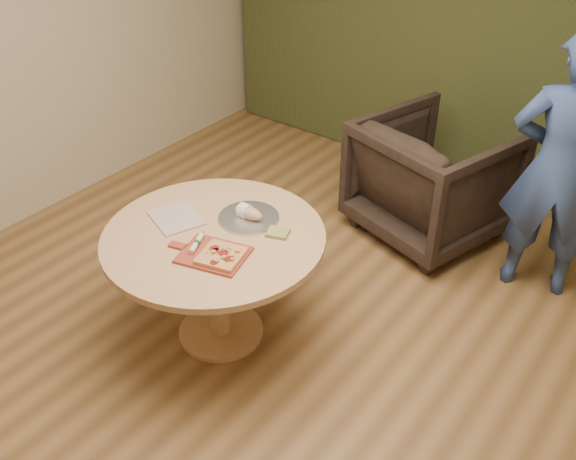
# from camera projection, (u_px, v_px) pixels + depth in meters

# --- Properties ---
(room_shell) EXTENTS (5.04, 6.04, 2.84)m
(room_shell) POSITION_uv_depth(u_px,v_px,m) (242.00, 161.00, 2.94)
(room_shell) COLOR olive
(room_shell) RESTS_ON ground
(curtain) EXTENTS (4.80, 0.14, 2.78)m
(curtain) POSITION_uv_depth(u_px,v_px,m) (489.00, 16.00, 4.86)
(curtain) COLOR #2E3618
(curtain) RESTS_ON ground
(pedestal_table) EXTENTS (1.26, 1.26, 0.75)m
(pedestal_table) POSITION_uv_depth(u_px,v_px,m) (215.00, 255.00, 3.68)
(pedestal_table) COLOR tan
(pedestal_table) RESTS_ON ground
(pizza_paddle) EXTENTS (0.47, 0.36, 0.01)m
(pizza_paddle) POSITION_uv_depth(u_px,v_px,m) (212.00, 254.00, 3.43)
(pizza_paddle) COLOR #9B3927
(pizza_paddle) RESTS_ON pedestal_table
(flatbread_pizza) EXTENTS (0.27, 0.27, 0.04)m
(flatbread_pizza) POSITION_uv_depth(u_px,v_px,m) (221.00, 256.00, 3.39)
(flatbread_pizza) COLOR tan
(flatbread_pizza) RESTS_ON pizza_paddle
(cutlery_roll) EXTENTS (0.10, 0.19, 0.03)m
(cutlery_roll) POSITION_uv_depth(u_px,v_px,m) (197.00, 243.00, 3.48)
(cutlery_roll) COLOR beige
(cutlery_roll) RESTS_ON pizza_paddle
(newspaper) EXTENTS (0.37, 0.34, 0.01)m
(newspaper) POSITION_uv_depth(u_px,v_px,m) (176.00, 218.00, 3.73)
(newspaper) COLOR silver
(newspaper) RESTS_ON pedestal_table
(serving_tray) EXTENTS (0.36, 0.36, 0.02)m
(serving_tray) POSITION_uv_depth(u_px,v_px,m) (249.00, 218.00, 3.73)
(serving_tray) COLOR silver
(serving_tray) RESTS_ON pedestal_table
(bread_roll) EXTENTS (0.19, 0.09, 0.09)m
(bread_roll) POSITION_uv_depth(u_px,v_px,m) (247.00, 212.00, 3.71)
(bread_roll) COLOR tan
(bread_roll) RESTS_ON serving_tray
(green_packet) EXTENTS (0.15, 0.13, 0.02)m
(green_packet) POSITION_uv_depth(u_px,v_px,m) (278.00, 233.00, 3.59)
(green_packet) COLOR olive
(green_packet) RESTS_ON pedestal_table
(armchair) EXTENTS (1.18, 1.14, 0.99)m
(armchair) POSITION_uv_depth(u_px,v_px,m) (434.00, 174.00, 4.69)
(armchair) COLOR black
(armchair) RESTS_ON ground
(person_standing) EXTENTS (0.75, 0.61, 1.77)m
(person_standing) POSITION_uv_depth(u_px,v_px,m) (559.00, 169.00, 3.94)
(person_standing) COLOR navy
(person_standing) RESTS_ON ground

